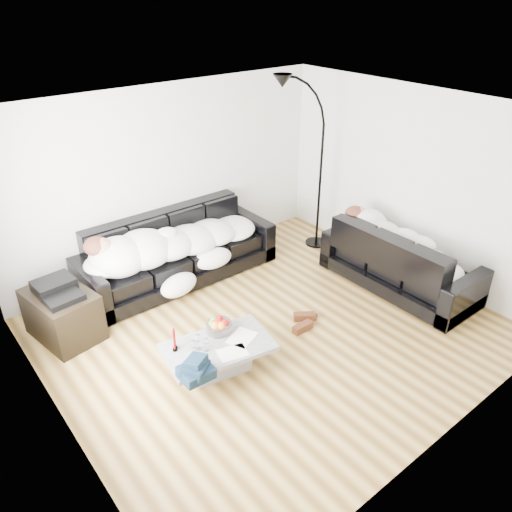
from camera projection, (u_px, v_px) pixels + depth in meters
ground at (271, 329)px, 6.11m from camera, size 5.00×5.00×0.00m
wall_back at (169, 179)px, 7.01m from camera, size 5.00×0.02×2.60m
wall_left at (43, 320)px, 4.11m from camera, size 0.02×4.50×2.60m
wall_right at (411, 184)px, 6.85m from camera, size 0.02×4.50×2.60m
ceiling at (275, 115)px, 4.85m from camera, size 5.00×5.00×0.00m
sofa_back at (178, 249)px, 6.96m from camera, size 2.79×0.97×0.91m
sofa_right at (401, 258)px, 6.78m from camera, size 0.92×2.14×0.87m
sleeper_back at (179, 238)px, 6.83m from camera, size 2.36×0.82×0.47m
sleeper_right at (403, 245)px, 6.68m from camera, size 0.78×1.84×0.45m
teal_cushion at (362, 224)px, 7.06m from camera, size 0.42×0.38×0.20m
coffee_table at (219, 357)px, 5.41m from camera, size 1.25×0.86×0.33m
fruit_bowl at (219, 324)px, 5.50m from camera, size 0.33×0.33×0.18m
wine_glass_a at (198, 342)px, 5.23m from camera, size 0.09×0.09×0.19m
wine_glass_b at (193, 348)px, 5.14m from camera, size 0.09×0.09×0.18m
wine_glass_c at (206, 344)px, 5.21m from camera, size 0.08×0.08×0.16m
candle_left at (174, 341)px, 5.18m from camera, size 0.05×0.05×0.27m
candle_right at (175, 338)px, 5.22m from camera, size 0.05×0.05×0.26m
newspaper_a at (242, 337)px, 5.43m from camera, size 0.39×0.35×0.01m
newspaper_b at (233, 352)px, 5.21m from camera, size 0.35×0.29×0.01m
navy_jacket at (193, 363)px, 4.83m from camera, size 0.42×0.38×0.17m
shoes at (303, 322)px, 6.16m from camera, size 0.51×0.42×0.10m
av_cabinet at (63, 315)px, 5.87m from camera, size 0.74×0.96×0.60m
stereo at (57, 289)px, 5.69m from camera, size 0.47×0.38×0.13m
floor_lamp at (321, 174)px, 7.52m from camera, size 0.91×0.48×2.38m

